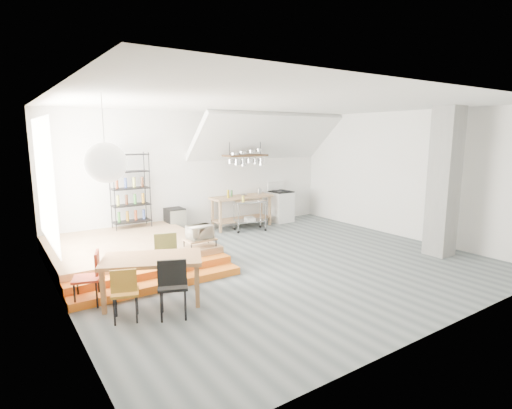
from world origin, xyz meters
TOP-DOWN VIEW (x-y plane):
  - floor at (0.00, 0.00)m, footprint 8.00×8.00m
  - wall_back at (0.00, 3.50)m, footprint 8.00×0.04m
  - wall_left at (-4.00, 0.00)m, footprint 0.04×7.00m
  - wall_right at (4.00, 0.00)m, footprint 0.04×7.00m
  - ceiling at (0.00, 0.00)m, footprint 8.00×7.00m
  - slope_ceiling at (1.80, 2.90)m, footprint 4.40×1.44m
  - window_pane at (-3.98, 1.50)m, footprint 0.02×2.50m
  - platform at (-2.50, 2.00)m, footprint 3.00×3.00m
  - step_lower at (-2.50, 0.05)m, footprint 3.00×0.35m
  - step_upper at (-2.50, 0.40)m, footprint 3.00×0.35m
  - concrete_column at (3.30, -1.50)m, footprint 0.50×0.50m
  - kitchen_counter at (1.10, 3.15)m, footprint 1.80×0.60m
  - stove at (2.50, 3.16)m, footprint 0.60×0.60m
  - pot_rack at (1.13, 2.92)m, footprint 1.20×0.50m
  - wire_shelving at (-2.00, 3.20)m, footprint 0.88×0.38m
  - microwave_shelf at (-1.40, 0.75)m, footprint 0.60×0.40m
  - paper_lantern at (-3.34, -0.14)m, footprint 0.60×0.60m
  - dining_table at (-2.79, -0.39)m, footprint 1.73×1.40m
  - chair_mustard at (-3.37, -0.87)m, footprint 0.47×0.47m
  - chair_black at (-2.77, -1.15)m, footprint 0.55×0.55m
  - chair_olive at (-2.34, 0.16)m, footprint 0.52×0.52m
  - chair_red at (-3.63, 0.00)m, footprint 0.49×0.49m
  - rolling_cart at (1.07, 2.70)m, footprint 0.93×0.67m
  - mini_fridge at (-0.90, 3.20)m, footprint 0.44×0.44m
  - microwave at (-1.40, 0.75)m, footprint 0.50×0.35m
  - bowl at (1.15, 3.10)m, footprint 0.27×0.27m

SIDE VIEW (x-z plane):
  - floor at x=0.00m, z-range 0.00..0.00m
  - step_lower at x=-2.50m, z-range 0.00..0.13m
  - step_upper at x=-2.50m, z-range 0.00..0.27m
  - platform at x=-2.50m, z-range 0.00..0.40m
  - mini_fridge at x=-0.90m, z-range 0.00..0.75m
  - chair_mustard at x=-3.37m, z-range 0.08..0.88m
  - stove at x=2.50m, z-range -0.11..1.07m
  - chair_red at x=-3.63m, z-range 0.08..0.93m
  - chair_olive at x=-2.34m, z-range 0.09..0.99m
  - rolling_cart at x=1.07m, z-range 0.12..0.96m
  - chair_black at x=-2.77m, z-range 0.09..1.00m
  - microwave_shelf at x=-1.40m, z-range 0.46..0.63m
  - kitchen_counter at x=1.10m, z-range 0.17..1.08m
  - dining_table at x=-2.79m, z-range 0.28..1.00m
  - microwave at x=-1.40m, z-range 0.56..0.83m
  - bowl at x=1.15m, z-range 0.91..0.96m
  - wire_shelving at x=-2.00m, z-range 0.43..2.23m
  - wall_back at x=0.00m, z-range 0.00..3.20m
  - wall_left at x=-4.00m, z-range 0.00..3.20m
  - wall_right at x=4.00m, z-range 0.00..3.20m
  - concrete_column at x=3.30m, z-range 0.00..3.20m
  - window_pane at x=-3.98m, z-range 0.70..2.90m
  - pot_rack at x=1.13m, z-range 1.26..2.69m
  - paper_lantern at x=-3.34m, z-range 1.90..2.50m
  - slope_ceiling at x=1.80m, z-range 1.89..3.21m
  - ceiling at x=0.00m, z-range 3.19..3.21m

